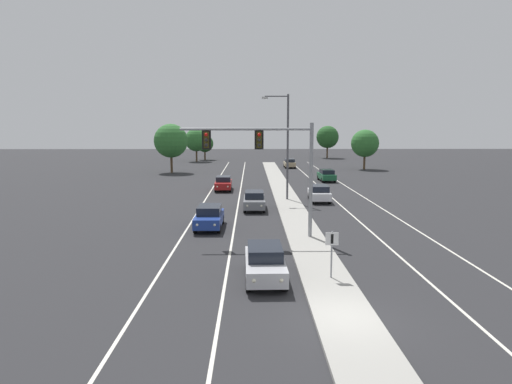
{
  "coord_description": "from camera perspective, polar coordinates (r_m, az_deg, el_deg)",
  "views": [
    {
      "loc": [
        -3.5,
        -15.66,
        7.08
      ],
      "look_at": [
        -3.2,
        10.97,
        3.2
      ],
      "focal_mm": 31.34,
      "sensor_mm": 36.0,
      "label": 1
    }
  ],
  "objects": [
    {
      "name": "tree_far_right_a",
      "position": [
        104.3,
        9.11,
        6.94
      ],
      "size": [
        5.09,
        5.09,
        7.37
      ],
      "color": "#4C3823",
      "rests_on": "ground"
    },
    {
      "name": "car_oncoming_blue",
      "position": [
        31.7,
        -5.98,
        -3.15
      ],
      "size": [
        1.85,
        4.48,
        1.58
      ],
      "color": "navy",
      "rests_on": "ground"
    },
    {
      "name": "ground_plane",
      "position": [
        17.54,
        11.35,
        -15.7
      ],
      "size": [
        260.0,
        260.0,
        0.0
      ],
      "primitive_type": "plane",
      "color": "#28282B"
    },
    {
      "name": "edge_stripe_left",
      "position": [
        41.51,
        -6.86,
        -1.58
      ],
      "size": [
        0.14,
        100.0,
        0.01
      ],
      "primitive_type": "cube",
      "color": "silver",
      "rests_on": "ground"
    },
    {
      "name": "car_receding_tan",
      "position": [
        78.49,
        4.3,
        3.7
      ],
      "size": [
        1.85,
        4.48,
        1.58
      ],
      "color": "tan",
      "rests_on": "ground"
    },
    {
      "name": "car_receding_white",
      "position": [
        43.23,
        8.07,
        -0.12
      ],
      "size": [
        1.91,
        4.51,
        1.58
      ],
      "color": "silver",
      "rests_on": "ground"
    },
    {
      "name": "edge_stripe_right",
      "position": [
        42.84,
        14.94,
        -1.5
      ],
      "size": [
        0.14,
        100.0,
        0.01
      ],
      "primitive_type": "cube",
      "color": "silver",
      "rests_on": "ground"
    },
    {
      "name": "street_lamp_median",
      "position": [
        42.89,
        3.77,
        6.55
      ],
      "size": [
        2.58,
        0.28,
        10.0
      ],
      "color": "#4C4C51",
      "rests_on": "median_island"
    },
    {
      "name": "tree_far_left_a",
      "position": [
        93.22,
        -7.63,
        6.61
      ],
      "size": [
        4.71,
        4.71,
        6.82
      ],
      "color": "#4C3823",
      "rests_on": "ground"
    },
    {
      "name": "overhead_signal_mast",
      "position": [
        27.92,
        1.69,
        4.74
      ],
      "size": [
        8.28,
        0.44,
        7.2
      ],
      "color": "gray",
      "rests_on": "median_island"
    },
    {
      "name": "median_island",
      "position": [
        34.55,
        5.19,
        -3.44
      ],
      "size": [
        2.4,
        110.0,
        0.15
      ],
      "primitive_type": "cube",
      "color": "#9E9B93",
      "rests_on": "ground"
    },
    {
      "name": "tree_far_left_c",
      "position": [
        97.98,
        -6.56,
        6.16
      ],
      "size": [
        3.73,
        3.73,
        5.4
      ],
      "color": "#4C3823",
      "rests_on": "ground"
    },
    {
      "name": "lane_stripe_oncoming_center",
      "position": [
        41.28,
        -2.3,
        -1.58
      ],
      "size": [
        0.14,
        100.0,
        0.01
      ],
      "primitive_type": "cube",
      "color": "silver",
      "rests_on": "ground"
    },
    {
      "name": "car_oncoming_silver",
      "position": [
        21.12,
        1.14,
        -8.95
      ],
      "size": [
        1.89,
        4.5,
        1.58
      ],
      "color": "#B7B7BC",
      "rests_on": "ground"
    },
    {
      "name": "tree_far_left_b",
      "position": [
        70.93,
        -10.8,
        6.43
      ],
      "size": [
        5.24,
        5.24,
        7.59
      ],
      "color": "#4C3823",
      "rests_on": "ground"
    },
    {
      "name": "car_oncoming_red",
      "position": [
        50.46,
        -4.18,
        1.14
      ],
      "size": [
        1.89,
        4.5,
        1.58
      ],
      "color": "maroon",
      "rests_on": "ground"
    },
    {
      "name": "car_oncoming_grey",
      "position": [
        38.56,
        -0.22,
        -1.05
      ],
      "size": [
        1.84,
        4.48,
        1.58
      ],
      "color": "slate",
      "rests_on": "ground"
    },
    {
      "name": "tree_far_right_b",
      "position": [
        77.44,
        13.73,
        6.05
      ],
      "size": [
        4.62,
        4.62,
        6.68
      ],
      "color": "#4C3823",
      "rests_on": "ground"
    },
    {
      "name": "median_sign_post",
      "position": [
        21.01,
        9.65,
        -6.99
      ],
      "size": [
        0.6,
        0.1,
        2.2
      ],
      "color": "gray",
      "rests_on": "median_island"
    },
    {
      "name": "lane_stripe_receding_center",
      "position": [
        42.07,
        10.61,
        -1.53
      ],
      "size": [
        0.14,
        100.0,
        0.01
      ],
      "primitive_type": "cube",
      "color": "silver",
      "rests_on": "ground"
    },
    {
      "name": "car_receding_green",
      "position": [
        59.46,
        8.99,
        2.15
      ],
      "size": [
        1.92,
        4.51,
        1.58
      ],
      "color": "#195633",
      "rests_on": "ground"
    }
  ]
}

